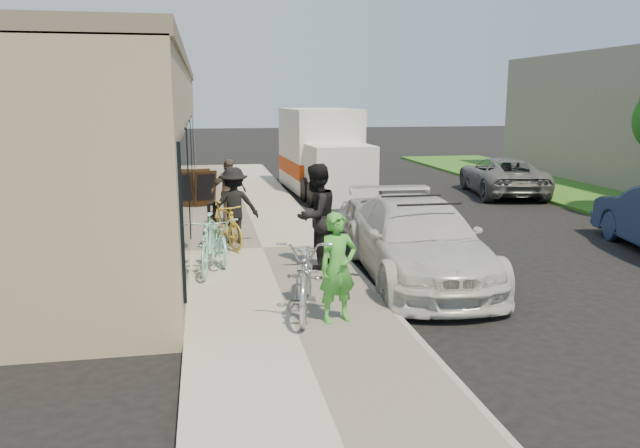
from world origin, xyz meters
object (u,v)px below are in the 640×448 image
cruiser_bike_b (218,238)px  bystander_b (229,192)px  moving_truck (323,156)px  sandwich_board (203,188)px  bike_rack (212,220)px  far_car_gray (502,176)px  cruiser_bike_a (208,244)px  woman_rider (338,268)px  sedan_silver (371,221)px  bystander_a (234,205)px  tandem_bike (307,272)px  cruiser_bike_c (224,225)px  sedan_white (418,240)px  man_standing (316,216)px

cruiser_bike_b → bystander_b: bearing=76.1°
moving_truck → cruiser_bike_b: size_ratio=3.46×
sandwich_board → bike_rack: bearing=-106.6°
far_car_gray → cruiser_bike_a: far_car_gray is taller
far_car_gray → cruiser_bike_b: (-9.78, -7.76, -0.04)m
woman_rider → bystander_b: size_ratio=0.95×
moving_truck → bystander_b: (-3.49, -5.73, -0.31)m
sedan_silver → bystander_a: bystander_a is taller
moving_truck → bystander_a: bearing=-116.3°
moving_truck → far_car_gray: size_ratio=1.29×
bystander_a → tandem_bike: bearing=96.3°
far_car_gray → bystander_b: (-9.43, -4.16, 0.32)m
woman_rider → cruiser_bike_a: 3.41m
far_car_gray → bike_rack: bearing=44.3°
bystander_a → cruiser_bike_a: bearing=71.7°
cruiser_bike_a → bystander_a: bearing=83.1°
bike_rack → cruiser_bike_a: bearing=-93.0°
woman_rider → far_car_gray: bearing=39.1°
cruiser_bike_c → moving_truck: bearing=41.3°
sedan_silver → moving_truck: 7.90m
cruiser_bike_b → far_car_gray: bearing=30.2°
cruiser_bike_a → bike_rack: bearing=94.5°
bike_rack → tandem_bike: bearing=-72.9°
sedan_silver → far_car_gray: bearing=48.9°
sedan_silver → moving_truck: size_ratio=0.51×
cruiser_bike_c → far_car_gray: bearing=10.2°
cruiser_bike_a → bystander_b: bystander_b is taller
bystander_b → cruiser_bike_b: bearing=-119.2°
sandwich_board → woman_rider: (1.82, -10.09, 0.24)m
sedan_white → woman_rider: bearing=-127.2°
sedan_white → cruiser_bike_c: 4.21m
sandwich_board → bystander_a: bearing=-100.9°
sandwich_board → cruiser_bike_b: 6.39m
woman_rider → cruiser_bike_b: (-1.56, 3.70, -0.33)m
sandwich_board → moving_truck: (4.10, 2.94, 0.59)m
sedan_white → cruiser_bike_b: (-3.53, 1.43, -0.12)m
sandwich_board → woman_rider: bearing=-98.1°
bystander_a → bike_rack: bearing=34.6°
sedan_white → moving_truck: moving_truck is taller
tandem_bike → woman_rider: 0.67m
moving_truck → cruiser_bike_a: bearing=-114.3°
tandem_bike → bystander_a: bearing=111.4°
bystander_a → bystander_b: bystander_a is taller
sandwich_board → sedan_white: size_ratio=0.21×
man_standing → far_car_gray: bearing=-174.8°
sedan_white → man_standing: 1.90m
sandwich_board → cruiser_bike_a: 7.17m
bike_rack → man_standing: man_standing is taller
moving_truck → man_standing: size_ratio=3.08×
bike_rack → cruiser_bike_b: 1.10m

